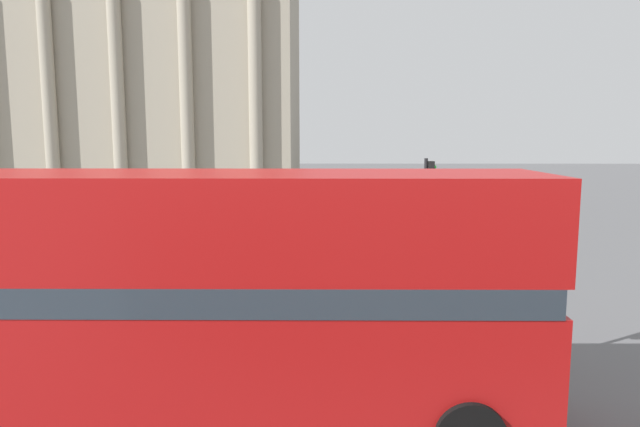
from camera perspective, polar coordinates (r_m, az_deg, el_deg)
name	(u,v)px	position (r m, az deg, el deg)	size (l,w,h in m)	color
double_decker_bus	(199,289)	(9.61, -11.99, -7.42)	(11.17, 2.66, 4.31)	black
plaza_building_left	(150,84)	(47.84, -16.60, 12.31)	(23.45, 15.19, 17.90)	#A39984
traffic_light_near	(532,258)	(12.65, 20.40, -4.23)	(0.42, 0.24, 3.61)	black
traffic_light_mid	(427,200)	(20.01, 10.67, 1.30)	(0.42, 0.24, 4.14)	black
car_black	(364,237)	(23.95, 4.40, -2.34)	(4.20, 1.93, 1.35)	black
car_silver	(309,219)	(29.10, -1.13, -0.52)	(4.20, 1.93, 1.35)	black
pedestrian_yellow	(492,215)	(29.63, 16.80, -0.10)	(0.32, 0.32, 1.75)	#282B33
pedestrian_white	(444,237)	(23.16, 12.30, -2.32)	(0.32, 0.32, 1.59)	#282B33
pedestrian_red	(411,237)	(22.26, 9.13, -2.31)	(0.32, 0.32, 1.79)	#282B33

